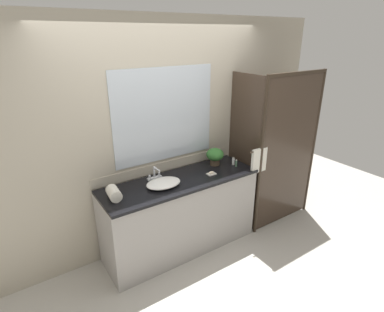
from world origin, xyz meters
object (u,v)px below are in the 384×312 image
at_px(sink_basin, 163,183).
at_px(amenity_bottle_shampoo, 236,163).
at_px(potted_plant, 215,155).
at_px(amenity_bottle_conditioner, 233,161).
at_px(faucet, 155,175).
at_px(rolled_towel_near_edge, 114,193).
at_px(soap_dish, 211,173).

distance_m(sink_basin, amenity_bottle_shampoo, 0.98).
relative_size(potted_plant, amenity_bottle_conditioner, 2.23).
height_order(sink_basin, amenity_bottle_conditioner, amenity_bottle_conditioner).
height_order(potted_plant, amenity_bottle_shampoo, potted_plant).
xyz_separation_m(faucet, rolled_towel_near_edge, (-0.53, -0.17, 0.01)).
relative_size(amenity_bottle_shampoo, amenity_bottle_conditioner, 0.93).
bearing_deg(potted_plant, faucet, 176.32).
height_order(sink_basin, faucet, faucet).
relative_size(faucet, rolled_towel_near_edge, 0.88).
distance_m(potted_plant, soap_dish, 0.31).
bearing_deg(sink_basin, potted_plant, 10.25).
bearing_deg(amenity_bottle_conditioner, rolled_towel_near_edge, 179.92).
bearing_deg(amenity_bottle_shampoo, sink_basin, 177.49).
relative_size(sink_basin, soap_dish, 3.81).
distance_m(faucet, amenity_bottle_shampoo, 1.01).
distance_m(potted_plant, amenity_bottle_shampoo, 0.27).
relative_size(faucet, soap_dish, 1.70).
height_order(amenity_bottle_conditioner, rolled_towel_near_edge, rolled_towel_near_edge).
bearing_deg(sink_basin, amenity_bottle_conditioner, 1.38).
xyz_separation_m(soap_dish, amenity_bottle_conditioner, (0.40, 0.08, 0.03)).
bearing_deg(potted_plant, rolled_towel_near_edge, -174.92).
bearing_deg(amenity_bottle_shampoo, potted_plant, 134.30).
bearing_deg(amenity_bottle_conditioner, faucet, 170.14).
distance_m(amenity_bottle_shampoo, amenity_bottle_conditioner, 0.07).
xyz_separation_m(amenity_bottle_shampoo, rolled_towel_near_edge, (-1.51, 0.07, 0.02)).
distance_m(soap_dish, rolled_towel_near_edge, 1.13).
xyz_separation_m(potted_plant, amenity_bottle_conditioner, (0.19, -0.12, -0.08)).
bearing_deg(amenity_bottle_conditioner, amenity_bottle_shampoo, -96.90).
bearing_deg(sink_basin, soap_dish, -5.59).
bearing_deg(amenity_bottle_shampoo, rolled_towel_near_edge, 177.39).
bearing_deg(soap_dish, rolled_towel_near_edge, 175.74).
height_order(soap_dish, amenity_bottle_shampoo, amenity_bottle_shampoo).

